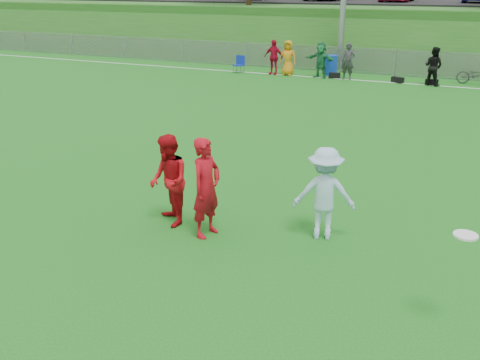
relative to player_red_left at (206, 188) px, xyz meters
The scene contains 14 objects.
ground 1.12m from the player_red_left, 51.69° to the right, with size 120.00×120.00×0.00m, color #156415.
sideline_far 17.53m from the player_red_left, 88.72° to the left, with size 60.00×0.10×0.01m, color white.
fence 19.51m from the player_red_left, 88.85° to the left, with size 58.00×0.06×1.30m.
berm 30.51m from the player_red_left, 89.27° to the left, with size 120.00×18.00×3.00m, color #1D5A19.
parking_lot 32.58m from the player_red_left, 89.31° to the left, with size 120.00×12.00×0.10m, color black.
spectator_row 17.66m from the player_red_left, 97.53° to the left, with size 8.60×0.90×1.69m.
gear_bags 17.68m from the player_red_left, 85.35° to the left, with size 7.57×0.52×0.26m.
player_red_left is the anchor object (origin of this frame).
player_red_center 0.87m from the player_red_left, behind, with size 0.85×0.67×1.76m, color #B40C14.
player_blue 2.11m from the player_red_left, 21.04° to the left, with size 1.10×0.63×1.70m, color #A4CEE4.
frisbee 4.50m from the player_red_left, 15.51° to the right, with size 0.31×0.31×0.03m.
recycling_bin 18.67m from the player_red_left, 98.04° to the left, with size 0.65×0.65×0.97m, color #103CB6.
camp_chair 18.65m from the player_red_left, 112.26° to the left, with size 0.47×0.48×0.85m.
bicycle 18.96m from the player_red_left, 77.50° to the left, with size 0.59×1.69×0.89m, color #2C2C2E.
Camera 1 is at (3.78, -7.40, 4.39)m, focal length 40.00 mm.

